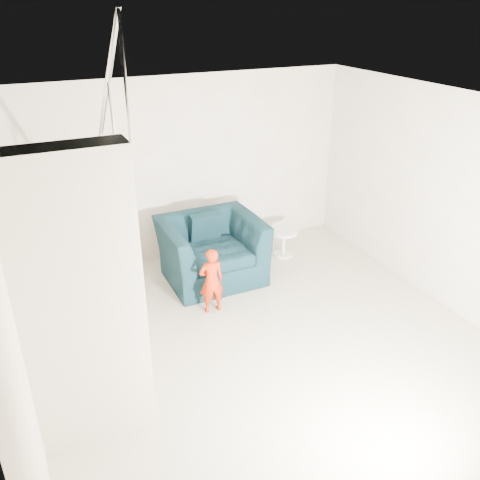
{
  "coord_description": "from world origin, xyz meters",
  "views": [
    {
      "loc": [
        -2.3,
        -4.07,
        3.65
      ],
      "look_at": [
        0.15,
        1.2,
        0.85
      ],
      "focal_mm": 38.0,
      "sensor_mm": 36.0,
      "label": 1
    }
  ],
  "objects_px": {
    "armchair": "(212,250)",
    "side_table": "(284,239)",
    "toddler": "(211,281)",
    "staircase": "(72,296)"
  },
  "relations": [
    {
      "from": "armchair",
      "to": "side_table",
      "type": "distance_m",
      "value": 1.28
    },
    {
      "from": "staircase",
      "to": "toddler",
      "type": "bearing_deg",
      "value": 16.8
    },
    {
      "from": "armchair",
      "to": "staircase",
      "type": "bearing_deg",
      "value": -147.13
    },
    {
      "from": "armchair",
      "to": "staircase",
      "type": "distance_m",
      "value": 2.45
    },
    {
      "from": "armchair",
      "to": "side_table",
      "type": "xyz_separation_m",
      "value": [
        1.26,
        0.17,
        -0.15
      ]
    },
    {
      "from": "toddler",
      "to": "staircase",
      "type": "height_order",
      "value": "staircase"
    },
    {
      "from": "armchair",
      "to": "staircase",
      "type": "height_order",
      "value": "staircase"
    },
    {
      "from": "armchair",
      "to": "toddler",
      "type": "xyz_separation_m",
      "value": [
        -0.32,
        -0.8,
        -0.0
      ]
    },
    {
      "from": "armchair",
      "to": "side_table",
      "type": "relative_size",
      "value": 3.17
    },
    {
      "from": "toddler",
      "to": "staircase",
      "type": "relative_size",
      "value": 0.24
    }
  ]
}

